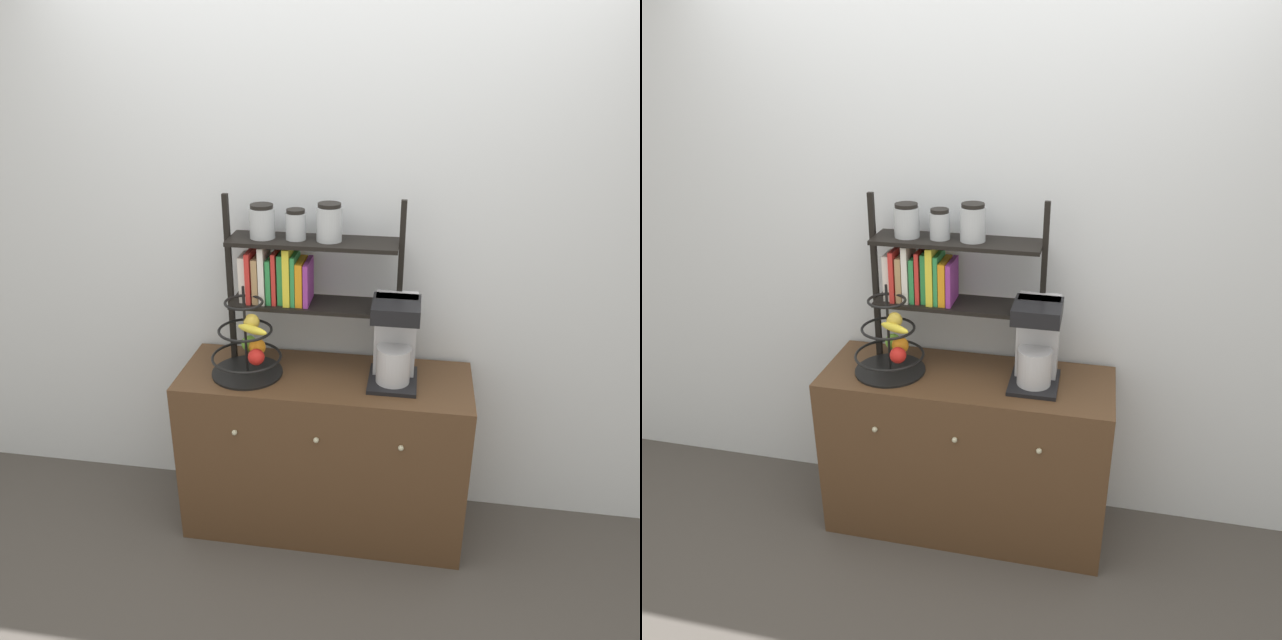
# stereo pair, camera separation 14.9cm
# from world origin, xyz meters

# --- Properties ---
(ground_plane) EXTENTS (12.00, 12.00, 0.00)m
(ground_plane) POSITION_xyz_m (0.00, 0.00, 0.00)
(ground_plane) COLOR #47423D
(wall_back) EXTENTS (7.00, 0.05, 2.60)m
(wall_back) POSITION_xyz_m (0.00, 0.50, 1.30)
(wall_back) COLOR silver
(wall_back) RESTS_ON ground_plane
(sideboard) EXTENTS (1.28, 0.48, 0.80)m
(sideboard) POSITION_xyz_m (0.00, 0.23, 0.40)
(sideboard) COLOR #4C331E
(sideboard) RESTS_ON ground_plane
(coffee_maker) EXTENTS (0.21, 0.25, 0.38)m
(coffee_maker) POSITION_xyz_m (0.30, 0.25, 0.99)
(coffee_maker) COLOR black
(coffee_maker) RESTS_ON sideboard
(fruit_stand) EXTENTS (0.31, 0.31, 0.41)m
(fruit_stand) POSITION_xyz_m (-0.33, 0.20, 0.93)
(fruit_stand) COLOR black
(fruit_stand) RESTS_ON sideboard
(shelf_hutch) EXTENTS (0.77, 0.20, 0.77)m
(shelf_hutch) POSITION_xyz_m (-0.16, 0.34, 1.28)
(shelf_hutch) COLOR black
(shelf_hutch) RESTS_ON sideboard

